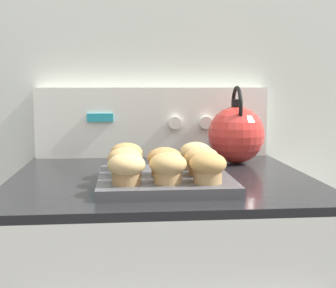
{
  "coord_description": "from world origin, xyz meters",
  "views": [
    {
      "loc": [
        -0.09,
        -0.79,
        1.11
      ],
      "look_at": [
        0.01,
        0.26,
        0.97
      ],
      "focal_mm": 50.0,
      "sensor_mm": 36.0,
      "label": 1
    }
  ],
  "objects_px": {
    "muffin_pan": "(164,180)",
    "muffin_r1_c0": "(125,161)",
    "muffin_r0_c0": "(127,168)",
    "tea_kettle": "(236,133)",
    "muffin_r0_c1": "(169,167)",
    "muffin_r0_c2": "(208,167)",
    "muffin_r1_c1": "(164,161)",
    "muffin_r2_c0": "(126,155)",
    "muffin_r1_c2": "(202,160)",
    "muffin_r2_c2": "(196,154)"
  },
  "relations": [
    {
      "from": "muffin_r1_c0",
      "to": "tea_kettle",
      "type": "bearing_deg",
      "value": 41.33
    },
    {
      "from": "muffin_r0_c1",
      "to": "muffin_r1_c2",
      "type": "distance_m",
      "value": 0.12
    },
    {
      "from": "muffin_pan",
      "to": "tea_kettle",
      "type": "bearing_deg",
      "value": 50.63
    },
    {
      "from": "muffin_r0_c2",
      "to": "muffin_r1_c1",
      "type": "xyz_separation_m",
      "value": [
        -0.08,
        0.09,
        0.0
      ]
    },
    {
      "from": "muffin_r1_c0",
      "to": "muffin_pan",
      "type": "bearing_deg",
      "value": -1.26
    },
    {
      "from": "muffin_r1_c2",
      "to": "tea_kettle",
      "type": "bearing_deg",
      "value": 62.58
    },
    {
      "from": "muffin_pan",
      "to": "muffin_r1_c2",
      "type": "distance_m",
      "value": 0.1
    },
    {
      "from": "muffin_r0_c0",
      "to": "muffin_r0_c2",
      "type": "bearing_deg",
      "value": -1.14
    },
    {
      "from": "muffin_r0_c0",
      "to": "muffin_r1_c0",
      "type": "bearing_deg",
      "value": 91.97
    },
    {
      "from": "muffin_pan",
      "to": "muffin_r1_c1",
      "type": "relative_size",
      "value": 3.78
    },
    {
      "from": "muffin_r0_c0",
      "to": "muffin_r1_c2",
      "type": "relative_size",
      "value": 1.0
    },
    {
      "from": "muffin_r2_c2",
      "to": "muffin_r0_c0",
      "type": "bearing_deg",
      "value": -134.78
    },
    {
      "from": "muffin_r0_c2",
      "to": "muffin_r2_c0",
      "type": "height_order",
      "value": "same"
    },
    {
      "from": "muffin_pan",
      "to": "muffin_r1_c0",
      "type": "height_order",
      "value": "muffin_r1_c0"
    },
    {
      "from": "muffin_r1_c1",
      "to": "muffin_r1_c2",
      "type": "bearing_deg",
      "value": -0.12
    },
    {
      "from": "muffin_r0_c1",
      "to": "muffin_r2_c0",
      "type": "xyz_separation_m",
      "value": [
        -0.09,
        0.17,
        0.0
      ]
    },
    {
      "from": "muffin_r0_c0",
      "to": "muffin_r2_c0",
      "type": "bearing_deg",
      "value": 89.73
    },
    {
      "from": "muffin_r0_c2",
      "to": "muffin_r1_c1",
      "type": "height_order",
      "value": "same"
    },
    {
      "from": "muffin_r2_c0",
      "to": "muffin_r2_c2",
      "type": "xyz_separation_m",
      "value": [
        0.17,
        -0.0,
        0.0
      ]
    },
    {
      "from": "muffin_pan",
      "to": "muffin_r1_c0",
      "type": "distance_m",
      "value": 0.1
    },
    {
      "from": "muffin_r0_c0",
      "to": "muffin_r1_c1",
      "type": "xyz_separation_m",
      "value": [
        0.08,
        0.08,
        0.0
      ]
    },
    {
      "from": "muffin_r0_c0",
      "to": "muffin_r2_c2",
      "type": "distance_m",
      "value": 0.24
    },
    {
      "from": "muffin_r1_c1",
      "to": "muffin_r2_c2",
      "type": "relative_size",
      "value": 1.0
    },
    {
      "from": "muffin_r1_c2",
      "to": "muffin_r2_c0",
      "type": "bearing_deg",
      "value": 152.21
    },
    {
      "from": "muffin_r0_c2",
      "to": "tea_kettle",
      "type": "relative_size",
      "value": 0.35
    },
    {
      "from": "muffin_r0_c1",
      "to": "muffin_r0_c2",
      "type": "distance_m",
      "value": 0.08
    },
    {
      "from": "muffin_r1_c2",
      "to": "muffin_r2_c2",
      "type": "relative_size",
      "value": 1.0
    },
    {
      "from": "muffin_r1_c2",
      "to": "muffin_r2_c2",
      "type": "bearing_deg",
      "value": 90.17
    },
    {
      "from": "muffin_r1_c1",
      "to": "muffin_r0_c2",
      "type": "bearing_deg",
      "value": -45.88
    },
    {
      "from": "muffin_r1_c0",
      "to": "muffin_r1_c2",
      "type": "xyz_separation_m",
      "value": [
        0.17,
        -0.0,
        0.0
      ]
    },
    {
      "from": "muffin_pan",
      "to": "tea_kettle",
      "type": "relative_size",
      "value": 1.33
    },
    {
      "from": "muffin_r1_c2",
      "to": "tea_kettle",
      "type": "distance_m",
      "value": 0.32
    },
    {
      "from": "muffin_r0_c2",
      "to": "muffin_r1_c2",
      "type": "height_order",
      "value": "same"
    },
    {
      "from": "muffin_pan",
      "to": "tea_kettle",
      "type": "xyz_separation_m",
      "value": [
        0.23,
        0.28,
        0.07
      ]
    },
    {
      "from": "muffin_pan",
      "to": "muffin_r1_c2",
      "type": "bearing_deg",
      "value": -0.75
    },
    {
      "from": "muffin_r2_c0",
      "to": "tea_kettle",
      "type": "distance_m",
      "value": 0.37
    },
    {
      "from": "muffin_r0_c0",
      "to": "muffin_r0_c1",
      "type": "bearing_deg",
      "value": 0.52
    },
    {
      "from": "muffin_r0_c0",
      "to": "muffin_r0_c1",
      "type": "xyz_separation_m",
      "value": [
        0.09,
        0.0,
        0.0
      ]
    },
    {
      "from": "muffin_r0_c1",
      "to": "muffin_r1_c1",
      "type": "xyz_separation_m",
      "value": [
        -0.0,
        0.08,
        0.0
      ]
    },
    {
      "from": "muffin_pan",
      "to": "muffin_r0_c0",
      "type": "xyz_separation_m",
      "value": [
        -0.08,
        -0.08,
        0.04
      ]
    },
    {
      "from": "muffin_r1_c0",
      "to": "muffin_r1_c1",
      "type": "bearing_deg",
      "value": -1.88
    },
    {
      "from": "muffin_r1_c0",
      "to": "muffin_r2_c2",
      "type": "bearing_deg",
      "value": 26.14
    },
    {
      "from": "muffin_r1_c0",
      "to": "muffin_r2_c2",
      "type": "height_order",
      "value": "same"
    },
    {
      "from": "muffin_r0_c0",
      "to": "muffin_r2_c0",
      "type": "xyz_separation_m",
      "value": [
        0.0,
        0.17,
        0.0
      ]
    },
    {
      "from": "muffin_r2_c2",
      "to": "tea_kettle",
      "type": "height_order",
      "value": "tea_kettle"
    },
    {
      "from": "muffin_r1_c0",
      "to": "muffin_r2_c2",
      "type": "relative_size",
      "value": 1.0
    },
    {
      "from": "muffin_r0_c0",
      "to": "muffin_r1_c1",
      "type": "distance_m",
      "value": 0.12
    },
    {
      "from": "muffin_r0_c2",
      "to": "muffin_r2_c2",
      "type": "height_order",
      "value": "same"
    },
    {
      "from": "muffin_r1_c0",
      "to": "muffin_r1_c2",
      "type": "distance_m",
      "value": 0.17
    },
    {
      "from": "muffin_r0_c0",
      "to": "tea_kettle",
      "type": "xyz_separation_m",
      "value": [
        0.32,
        0.37,
        0.03
      ]
    }
  ]
}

